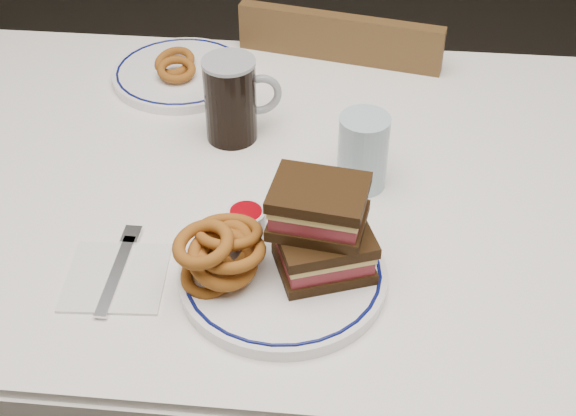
# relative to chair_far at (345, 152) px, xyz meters

# --- Properties ---
(dining_table) EXTENTS (1.27, 0.87, 0.75)m
(dining_table) POSITION_rel_chair_far_xyz_m (-0.14, -0.48, 0.19)
(dining_table) COLOR silver
(dining_table) RESTS_ON floor
(chair_far) EXTENTS (0.46, 0.46, 0.84)m
(chair_far) POSITION_rel_chair_far_xyz_m (0.00, 0.00, 0.00)
(chair_far) COLOR #463116
(chair_far) RESTS_ON floor
(main_plate) EXTENTS (0.28, 0.28, 0.02)m
(main_plate) POSITION_rel_chair_far_xyz_m (-0.07, -0.70, 0.30)
(main_plate) COLOR white
(main_plate) RESTS_ON dining_table
(reuben_sandwich) EXTENTS (0.15, 0.14, 0.12)m
(reuben_sandwich) POSITION_rel_chair_far_xyz_m (-0.02, -0.69, 0.37)
(reuben_sandwich) COLOR black
(reuben_sandwich) RESTS_ON main_plate
(onion_rings_main) EXTENTS (0.12, 0.12, 0.10)m
(onion_rings_main) POSITION_rel_chair_far_xyz_m (-0.14, -0.72, 0.35)
(onion_rings_main) COLOR brown
(onion_rings_main) RESTS_ON main_plate
(ketchup_ramekin) EXTENTS (0.05, 0.05, 0.03)m
(ketchup_ramekin) POSITION_rel_chair_far_xyz_m (-0.12, -0.62, 0.33)
(ketchup_ramekin) COLOR white
(ketchup_ramekin) RESTS_ON main_plate
(beer_mug) EXTENTS (0.12, 0.09, 0.14)m
(beer_mug) POSITION_rel_chair_far_xyz_m (-0.18, -0.38, 0.37)
(beer_mug) COLOR black
(beer_mug) RESTS_ON dining_table
(water_glass) EXTENTS (0.08, 0.08, 0.12)m
(water_glass) POSITION_rel_chair_far_xyz_m (0.03, -0.48, 0.35)
(water_glass) COLOR #98B5C4
(water_glass) RESTS_ON dining_table
(far_plate) EXTENTS (0.25, 0.25, 0.02)m
(far_plate) POSITION_rel_chair_far_xyz_m (-0.30, -0.20, 0.30)
(far_plate) COLOR white
(far_plate) RESTS_ON dining_table
(onion_rings_far) EXTENTS (0.09, 0.12, 0.04)m
(onion_rings_far) POSITION_rel_chair_far_xyz_m (-0.31, -0.21, 0.32)
(onion_rings_far) COLOR brown
(onion_rings_far) RESTS_ON far_plate
(napkin_fork) EXTENTS (0.14, 0.18, 0.01)m
(napkin_fork) POSITION_rel_chair_far_xyz_m (-0.29, -0.72, 0.30)
(napkin_fork) COLOR silver
(napkin_fork) RESTS_ON dining_table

